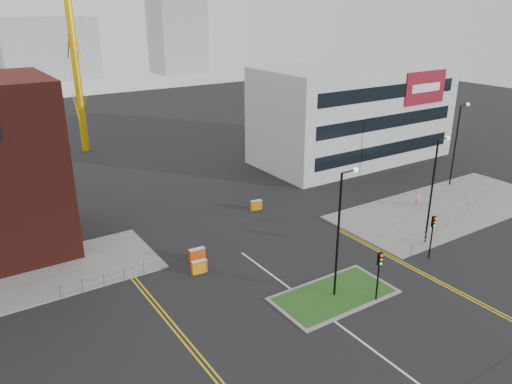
% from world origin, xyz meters
% --- Properties ---
extents(ground, '(200.00, 200.00, 0.00)m').
position_xyz_m(ground, '(0.00, 0.00, 0.00)').
color(ground, black).
rests_on(ground, ground).
extents(pavement_right, '(24.00, 10.00, 0.12)m').
position_xyz_m(pavement_right, '(22.00, 14.00, 0.06)').
color(pavement_right, slate).
rests_on(pavement_right, ground).
extents(island_kerb, '(8.60, 4.60, 0.08)m').
position_xyz_m(island_kerb, '(2.00, 8.00, 0.04)').
color(island_kerb, slate).
rests_on(island_kerb, ground).
extents(grass_island, '(8.00, 4.00, 0.12)m').
position_xyz_m(grass_island, '(2.00, 8.00, 0.06)').
color(grass_island, '#1C4617').
rests_on(grass_island, ground).
extents(office_block, '(25.00, 12.20, 12.00)m').
position_xyz_m(office_block, '(26.01, 31.97, 6.00)').
color(office_block, silver).
rests_on(office_block, ground).
extents(streetlamp_island, '(1.46, 0.36, 9.18)m').
position_xyz_m(streetlamp_island, '(2.22, 8.00, 5.41)').
color(streetlamp_island, black).
rests_on(streetlamp_island, ground).
extents(streetlamp_right_near, '(1.46, 0.36, 9.18)m').
position_xyz_m(streetlamp_right_near, '(14.22, 10.00, 5.41)').
color(streetlamp_right_near, black).
rests_on(streetlamp_right_near, ground).
extents(streetlamp_right_far, '(1.46, 0.36, 9.18)m').
position_xyz_m(streetlamp_right_far, '(28.22, 18.00, 5.41)').
color(streetlamp_right_far, black).
rests_on(streetlamp_right_far, ground).
extents(traffic_light_island, '(0.28, 0.33, 3.65)m').
position_xyz_m(traffic_light_island, '(4.00, 5.98, 2.57)').
color(traffic_light_island, black).
rests_on(traffic_light_island, ground).
extents(traffic_light_right, '(0.28, 0.33, 3.65)m').
position_xyz_m(traffic_light_right, '(12.00, 7.98, 2.57)').
color(traffic_light_right, black).
rests_on(traffic_light_right, ground).
extents(railing_left, '(6.05, 0.05, 1.10)m').
position_xyz_m(railing_left, '(-11.00, 18.00, 0.74)').
color(railing_left, gray).
rests_on(railing_left, ground).
extents(railing_right, '(19.05, 5.05, 1.10)m').
position_xyz_m(railing_right, '(20.50, 11.50, 0.78)').
color(railing_right, gray).
rests_on(railing_right, ground).
extents(centre_line, '(0.15, 30.00, 0.01)m').
position_xyz_m(centre_line, '(0.00, 2.00, 0.01)').
color(centre_line, silver).
rests_on(centre_line, ground).
extents(yellow_left_a, '(0.12, 24.00, 0.01)m').
position_xyz_m(yellow_left_a, '(-9.00, 10.00, 0.01)').
color(yellow_left_a, gold).
rests_on(yellow_left_a, ground).
extents(yellow_left_b, '(0.12, 24.00, 0.01)m').
position_xyz_m(yellow_left_b, '(-8.70, 10.00, 0.01)').
color(yellow_left_b, gold).
rests_on(yellow_left_b, ground).
extents(yellow_right_a, '(0.12, 20.00, 0.01)m').
position_xyz_m(yellow_right_a, '(9.50, 6.00, 0.01)').
color(yellow_right_a, gold).
rests_on(yellow_right_a, ground).
extents(yellow_right_b, '(0.12, 20.00, 0.01)m').
position_xyz_m(yellow_right_b, '(9.80, 6.00, 0.01)').
color(yellow_right_b, gold).
rests_on(yellow_right_b, ground).
extents(skyline_b, '(24.00, 12.00, 16.00)m').
position_xyz_m(skyline_b, '(10.00, 130.00, 8.00)').
color(skyline_b, gray).
rests_on(skyline_b, ground).
extents(skyline_c, '(14.00, 12.00, 28.00)m').
position_xyz_m(skyline_c, '(45.00, 125.00, 14.00)').
color(skyline_c, gray).
rests_on(skyline_c, ground).
extents(pedestrian, '(0.74, 0.58, 1.78)m').
position_xyz_m(pedestrian, '(19.87, 15.71, 0.89)').
color(pedestrian, '#DA8D8D').
rests_on(pedestrian, ground).
extents(barrier_left, '(1.23, 0.53, 1.01)m').
position_xyz_m(barrier_left, '(-4.36, 16.00, 0.55)').
color(barrier_left, orange).
rests_on(barrier_left, ground).
extents(barrier_mid, '(1.30, 0.51, 1.07)m').
position_xyz_m(barrier_mid, '(-3.67, 17.74, 0.58)').
color(barrier_mid, '#D1490B').
rests_on(barrier_mid, ground).
extents(barrier_right, '(1.18, 0.51, 0.96)m').
position_xyz_m(barrier_right, '(6.00, 24.00, 0.52)').
color(barrier_right, '#C6720B').
rests_on(barrier_right, ground).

